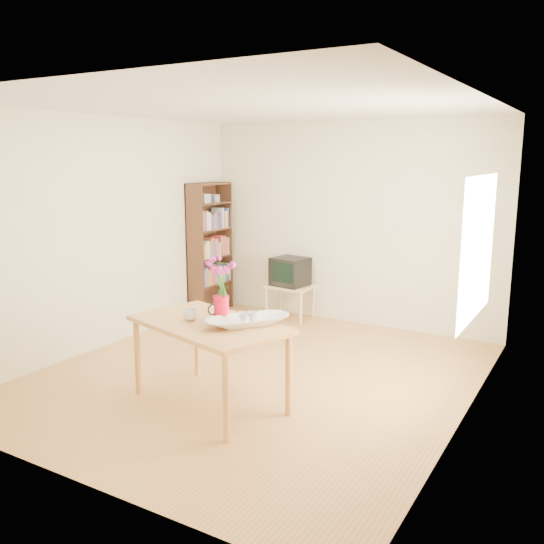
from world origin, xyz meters
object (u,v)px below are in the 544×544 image
Objects in this scene: table at (209,332)px; bowl at (247,300)px; mug at (190,315)px; television at (291,271)px; pitcher at (222,310)px.

table is 3.32× the size of bowl.
mug is (-0.18, -0.03, 0.13)m from table.
bowl is 0.96× the size of television.
television reaches higher than table.
mug is 0.25× the size of television.
mug is 0.55m from bowl.
bowl is (0.34, 0.09, 0.30)m from table.
bowl is at bearing 30.69° from table.
pitcher is at bearing -150.06° from mug.
table is 0.22m from pitcher.
bowl is at bearing -159.20° from mug.
bowl is at bearing -59.62° from television.
mug is at bearing -130.85° from pitcher.
table is 0.22m from mug.
table is 0.46m from bowl.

